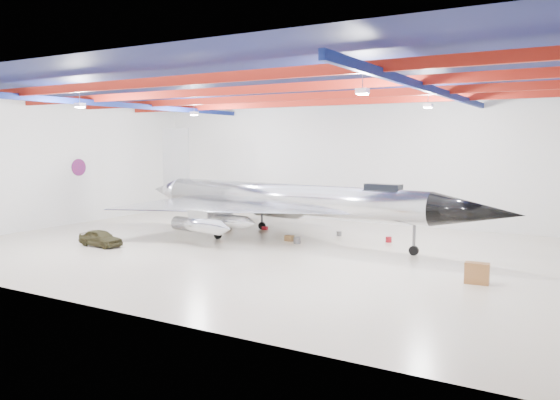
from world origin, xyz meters
The scene contains 16 objects.
floor centered at (0.00, 0.00, 0.00)m, with size 40.00×40.00×0.00m, color beige.
wall_back centered at (0.00, 15.00, 5.50)m, with size 40.00×40.00×0.00m, color silver.
wall_left centered at (-20.00, 0.00, 5.50)m, with size 30.00×30.00×0.00m, color silver.
ceiling centered at (0.00, 0.00, 11.00)m, with size 40.00×40.00×0.00m, color #0A0F38.
ceiling_structure centered at (0.00, 0.00, 10.32)m, with size 39.50×29.50×1.08m.
wall_roundel centered at (-19.94, 2.00, 5.00)m, with size 1.50×1.50×0.10m, color #B21414.
jet_aircraft centered at (0.25, 3.85, 2.76)m, with size 30.85×19.12×8.41m.
jeep centered at (-9.67, -4.94, 0.59)m, with size 1.39×3.44×1.17m, color #36321B.
desk centered at (15.00, -2.45, 0.55)m, with size 1.20×0.60×1.10m, color brown.
crate_ply centered at (-6.18, 5.38, 0.19)m, with size 0.54×0.43×0.38m, color olive.
toolbox_red centered at (-3.49, 6.93, 0.14)m, with size 0.41×0.33×0.29m, color maroon.
engine_drum centered at (1.75, 2.80, 0.23)m, with size 0.52×0.52×0.47m, color #59595B.
crate_small centered at (-9.16, 5.97, 0.12)m, with size 0.35×0.28×0.25m, color #59595B.
tool_chest centered at (7.26, 6.59, 0.20)m, with size 0.44×0.44×0.40m, color maroon.
oil_barrel centered at (0.76, 3.44, 0.21)m, with size 0.59×0.47×0.42m, color olive.
spares_box centered at (3.05, 7.27, 0.18)m, with size 0.40×0.40×0.36m, color #59595B.
Camera 1 is at (19.90, -31.20, 7.24)m, focal length 35.00 mm.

